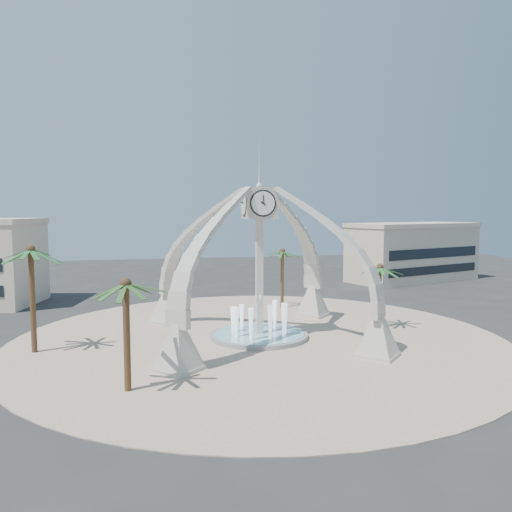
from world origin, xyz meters
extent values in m
plane|color=#282828|center=(0.00, 0.00, 0.00)|extent=(140.00, 140.00, 0.00)
cylinder|color=#BDA58C|center=(0.00, 0.00, 0.03)|extent=(40.00, 40.00, 0.06)
cube|color=#BBB5A6|center=(0.00, 0.00, 4.90)|extent=(0.55, 0.55, 9.80)
cube|color=#BBB5A6|center=(0.00, 0.00, 11.05)|extent=(2.50, 2.50, 2.50)
cone|color=#BBB5A6|center=(0.00, 0.00, 14.30)|extent=(0.20, 0.20, 4.00)
cylinder|color=white|center=(0.00, -1.29, 11.05)|extent=(1.84, 0.04, 1.84)
pyramid|color=#BBB5A6|center=(7.07, 7.07, 1.60)|extent=(3.80, 3.80, 3.20)
pyramid|color=#BBB5A6|center=(-7.07, 7.07, 1.60)|extent=(3.80, 3.80, 3.20)
pyramid|color=#BBB5A6|center=(-7.07, -7.07, 1.60)|extent=(3.80, 3.80, 3.20)
pyramid|color=#BBB5A6|center=(7.07, -7.07, 1.60)|extent=(3.80, 3.80, 3.20)
cylinder|color=gray|center=(0.00, 0.00, 0.20)|extent=(8.00, 8.00, 0.40)
cylinder|color=#8AC1CE|center=(0.00, 0.00, 0.42)|extent=(7.40, 7.40, 0.04)
cone|color=white|center=(0.00, 0.00, 2.02)|extent=(0.60, 0.60, 3.20)
cube|color=beige|center=(30.00, 28.00, 4.00)|extent=(21.49, 13.79, 8.00)
cube|color=beige|center=(30.00, 28.00, 8.30)|extent=(21.87, 14.17, 0.60)
cylinder|color=brown|center=(11.09, 0.86, 2.82)|extent=(0.37, 0.37, 5.63)
cylinder|color=brown|center=(-17.18, -0.50, 3.90)|extent=(0.41, 0.41, 7.79)
cylinder|color=brown|center=(5.26, 11.86, 3.13)|extent=(0.36, 0.36, 6.26)
cylinder|color=brown|center=(-10.18, -10.14, 3.23)|extent=(0.40, 0.40, 6.47)
camera|label=1|loc=(-9.06, -39.24, 10.53)|focal=35.00mm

